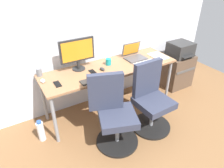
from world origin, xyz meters
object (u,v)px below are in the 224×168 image
at_px(side_cabinet, 176,71).
at_px(open_laptop, 134,54).
at_px(desktop_monitor, 77,52).
at_px(coffee_mug, 108,62).
at_px(printer, 180,49).
at_px(office_chair_left, 114,114).
at_px(office_chair_right, 151,100).
at_px(water_bottle_on_floor, 41,131).

xyz_separation_m(side_cabinet, open_laptop, (-0.93, 0.08, 0.49)).
xyz_separation_m(desktop_monitor, coffee_mug, (0.42, -0.09, -0.20)).
relative_size(side_cabinet, desktop_monitor, 1.23).
bearing_deg(printer, office_chair_left, -160.46).
distance_m(printer, desktop_monitor, 1.84).
relative_size(office_chair_right, coffee_mug, 10.22).
height_order(side_cabinet, water_bottle_on_floor, side_cabinet).
xyz_separation_m(side_cabinet, desktop_monitor, (-1.81, 0.16, 0.69)).
distance_m(water_bottle_on_floor, open_laptop, 1.71).
bearing_deg(open_laptop, water_bottle_on_floor, -172.36).
distance_m(office_chair_left, open_laptop, 1.10).
distance_m(side_cabinet, water_bottle_on_floor, 2.51).
bearing_deg(office_chair_left, office_chair_right, 0.36).
distance_m(printer, coffee_mug, 1.39).
bearing_deg(printer, coffee_mug, 177.15).
distance_m(office_chair_right, open_laptop, 0.80).
relative_size(office_chair_left, open_laptop, 3.03).
distance_m(side_cabinet, desktop_monitor, 1.94).
distance_m(water_bottle_on_floor, coffee_mug, 1.30).
bearing_deg(office_chair_right, coffee_mug, 111.69).
xyz_separation_m(office_chair_left, open_laptop, (0.77, 0.69, 0.36)).
bearing_deg(desktop_monitor, office_chair_left, -82.15).
xyz_separation_m(office_chair_left, printer, (1.71, 0.61, 0.29)).
relative_size(water_bottle_on_floor, desktop_monitor, 0.65).
bearing_deg(water_bottle_on_floor, printer, 2.94).
relative_size(side_cabinet, open_laptop, 1.91).
relative_size(office_chair_left, side_cabinet, 1.59).
bearing_deg(coffee_mug, desktop_monitor, 168.35).
relative_size(open_laptop, coffee_mug, 3.37).
bearing_deg(side_cabinet, water_bottle_on_floor, -177.04).
xyz_separation_m(office_chair_right, side_cabinet, (1.12, 0.60, -0.13)).
bearing_deg(coffee_mug, office_chair_right, -68.31).
bearing_deg(office_chair_right, side_cabinet, 28.25).
bearing_deg(side_cabinet, office_chair_right, -151.75).
relative_size(office_chair_right, printer, 2.35).
distance_m(printer, open_laptop, 0.94).
xyz_separation_m(water_bottle_on_floor, coffee_mug, (1.12, 0.20, 0.63)).
height_order(office_chair_right, open_laptop, open_laptop).
bearing_deg(open_laptop, printer, -5.07).
relative_size(office_chair_left, printer, 2.35).
bearing_deg(printer, desktop_monitor, 175.07).
height_order(side_cabinet, desktop_monitor, desktop_monitor).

